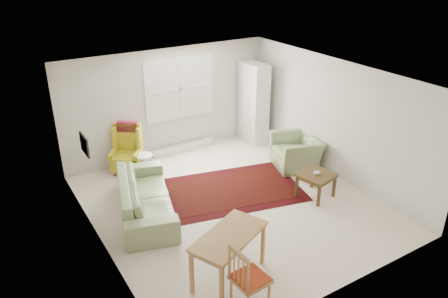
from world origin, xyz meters
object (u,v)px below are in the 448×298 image
armchair (296,149)px  cabinet (253,103)px  desk_chair (250,277)px  coffee_table (316,185)px  desk (229,257)px  sofa (145,190)px  stool (145,165)px  wingback_chair (126,149)px

armchair → cabinet: 1.78m
desk_chair → armchair: bearing=-52.3°
coffee_table → cabinet: cabinet is taller
desk → desk_chair: 0.66m
armchair → cabinet: bearing=-162.6°
armchair → desk_chair: (-3.32, -2.99, 0.10)m
armchair → coffee_table: bearing=-6.4°
sofa → cabinet: (3.61, 1.72, 0.53)m
sofa → desk_chair: desk_chair is taller
sofa → desk: sofa is taller
sofa → stool: size_ratio=4.75×
stool → desk_chair: desk_chair is taller
armchair → stool: (-3.06, 1.33, -0.17)m
coffee_table → desk_chair: (-2.77, -1.73, 0.26)m
sofa → armchair: 3.62m
wingback_chair → coffee_table: size_ratio=1.71×
desk → stool: bearing=87.1°
armchair → desk: (-3.25, -2.34, -0.03)m
stool → desk_chair: bearing=-93.4°
armchair → desk: armchair is taller
sofa → desk_chair: size_ratio=2.27×
coffee_table → stool: bearing=134.1°
sofa → wingback_chair: wingback_chair is taller
wingback_chair → desk_chair: wingback_chair is taller
desk → wingback_chair: bearing=91.1°
armchair → cabinet: cabinet is taller
wingback_chair → cabinet: size_ratio=0.53×
coffee_table → desk_chair: size_ratio=0.60×
armchair → wingback_chair: bearing=-99.9°
sofa → desk: 2.34m
sofa → desk_chair: (0.30, -2.95, 0.04)m
cabinet → armchair: bearing=-91.5°
sofa → cabinet: size_ratio=1.17×
stool → desk_chair: (-0.26, -4.32, 0.27)m
coffee_table → armchair: bearing=66.2°
armchair → stool: size_ratio=2.18×
desk_chair → cabinet: bearing=-39.7°
stool → desk: desk is taller
armchair → coffee_table: (-0.55, -1.26, -0.16)m
desk → desk_chair: desk_chair is taller
cabinet → desk: cabinet is taller
cabinet → desk: (-3.25, -4.03, -0.61)m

